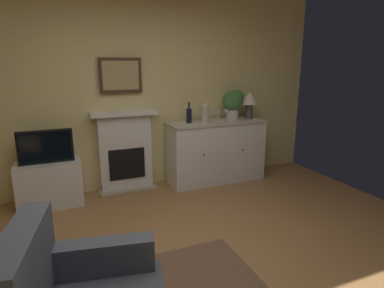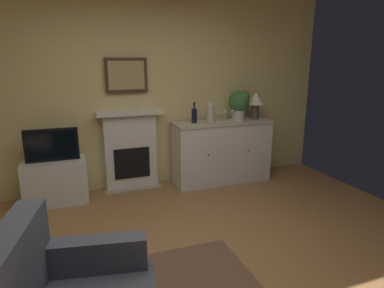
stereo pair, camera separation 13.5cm
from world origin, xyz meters
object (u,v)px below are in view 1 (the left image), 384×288
fireplace_unit (125,151)px  wine_glass_left (212,113)px  wine_glass_center (219,112)px  tv_cabinet (50,184)px  table_lamp (249,100)px  wine_bottle (189,115)px  wine_glass_right (226,112)px  sideboard_cabinet (216,151)px  framed_picture (121,75)px  tv_set (46,147)px  vase_decorative (205,113)px  potted_plant_small (233,102)px

fireplace_unit → wine_glass_left: bearing=-7.7°
fireplace_unit → wine_glass_left: size_ratio=6.67×
wine_glass_center → tv_cabinet: wine_glass_center is taller
table_lamp → wine_bottle: size_ratio=1.38×
wine_glass_right → wine_glass_left: bearing=176.1°
wine_glass_right → tv_cabinet: (-2.43, 0.02, -0.75)m
sideboard_cabinet → tv_cabinet: size_ratio=1.92×
fireplace_unit → wine_glass_right: bearing=-7.1°
fireplace_unit → framed_picture: 1.01m
wine_glass_right → tv_set: 2.44m
wine_glass_center → vase_decorative: vase_decorative is taller
vase_decorative → tv_cabinet: size_ratio=0.37×
fireplace_unit → tv_cabinet: 1.02m
sideboard_cabinet → tv_set: bearing=-179.8°
fireplace_unit → wine_glass_center: (1.34, -0.16, 0.48)m
framed_picture → wine_glass_right: (1.45, -0.23, -0.54)m
fireplace_unit → wine_glass_left: 1.33m
wine_glass_center → wine_glass_left: bearing=-179.0°
tv_cabinet → table_lamp: bearing=-0.3°
fireplace_unit → table_lamp: bearing=-5.5°
framed_picture → wine_bottle: bearing=-12.5°
wine_glass_left → table_lamp: bearing=-1.0°
sideboard_cabinet → tv_cabinet: bearing=179.6°
wine_glass_left → vase_decorative: vase_decorative is taller
potted_plant_small → sideboard_cabinet: bearing=-171.1°
framed_picture → sideboard_cabinet: framed_picture is taller
table_lamp → vase_decorative: 0.76m
framed_picture → vase_decorative: framed_picture is taller
sideboard_cabinet → wine_bottle: wine_bottle is taller
potted_plant_small → fireplace_unit: bearing=175.3°
fireplace_unit → vase_decorative: (1.09, -0.23, 0.49)m
framed_picture → vase_decorative: bearing=-14.0°
wine_glass_right → vase_decorative: vase_decorative is taller
wine_glass_left → vase_decorative: (-0.14, -0.06, 0.02)m
fireplace_unit → framed_picture: bearing=90.0°
fireplace_unit → sideboard_cabinet: size_ratio=0.77×
fireplace_unit → vase_decorative: vase_decorative is taller
wine_glass_right → potted_plant_small: potted_plant_small is taller
wine_glass_right → wine_bottle: bearing=176.9°
table_lamp → potted_plant_small: bearing=169.5°
framed_picture → wine_glass_right: framed_picture is taller
wine_glass_left → potted_plant_small: (0.36, 0.03, 0.13)m
fireplace_unit → wine_glass_left: fireplace_unit is taller
sideboard_cabinet → wine_glass_left: bearing=171.2°
tv_cabinet → wine_glass_left: bearing=-0.1°
wine_glass_center → tv_set: (-2.32, -0.02, -0.27)m
framed_picture → tv_cabinet: (-0.97, -0.21, -1.28)m
wine_glass_left → tv_cabinet: size_ratio=0.22×
sideboard_cabinet → wine_glass_left: wine_glass_left is taller
vase_decorative → fireplace_unit: bearing=168.2°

